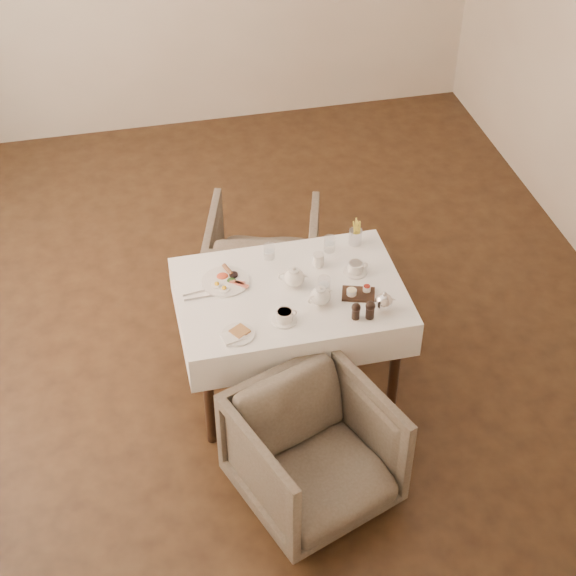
% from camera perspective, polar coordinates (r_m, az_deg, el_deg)
% --- Properties ---
extents(table, '(1.28, 0.88, 0.75)m').
position_cam_1_polar(table, '(5.04, 0.14, -1.13)').
color(table, black).
rests_on(table, ground).
extents(armchair_near, '(0.96, 0.97, 0.69)m').
position_cam_1_polar(armchair_near, '(4.68, 1.67, -10.61)').
color(armchair_near, '#4D4538').
rests_on(armchair_near, ground).
extents(armchair_far, '(0.89, 0.90, 0.67)m').
position_cam_1_polar(armchair_far, '(5.87, -1.59, 1.99)').
color(armchair_far, '#4D4538').
rests_on(armchair_far, ground).
extents(breakfast_plate, '(0.27, 0.27, 0.03)m').
position_cam_1_polar(breakfast_plate, '(5.03, -4.05, 0.49)').
color(breakfast_plate, white).
rests_on(breakfast_plate, table).
extents(side_plate, '(0.19, 0.18, 0.02)m').
position_cam_1_polar(side_plate, '(4.69, -3.31, -3.02)').
color(side_plate, white).
rests_on(side_plate, table).
extents(teapot_centre, '(0.19, 0.17, 0.13)m').
position_cam_1_polar(teapot_centre, '(4.95, 0.39, 0.76)').
color(teapot_centre, white).
rests_on(teapot_centre, table).
extents(teapot_front, '(0.19, 0.17, 0.12)m').
position_cam_1_polar(teapot_front, '(4.84, 2.12, -0.46)').
color(teapot_front, white).
rests_on(teapot_front, table).
extents(creamer, '(0.08, 0.08, 0.08)m').
position_cam_1_polar(creamer, '(5.12, 1.98, 1.86)').
color(creamer, white).
rests_on(creamer, table).
extents(teacup_near, '(0.14, 0.14, 0.07)m').
position_cam_1_polar(teacup_near, '(4.75, -0.23, -1.86)').
color(teacup_near, white).
rests_on(teacup_near, table).
extents(teacup_far, '(0.14, 0.14, 0.07)m').
position_cam_1_polar(teacup_far, '(5.08, 4.39, 1.31)').
color(teacup_far, white).
rests_on(teacup_far, table).
extents(glass_left, '(0.09, 0.09, 0.09)m').
position_cam_1_polar(glass_left, '(5.16, -1.22, 2.38)').
color(glass_left, silver).
rests_on(glass_left, table).
extents(glass_mid, '(0.08, 0.08, 0.10)m').
position_cam_1_polar(glass_mid, '(4.92, 2.34, 0.19)').
color(glass_mid, silver).
rests_on(glass_mid, table).
extents(glass_right, '(0.08, 0.08, 0.10)m').
position_cam_1_polar(glass_right, '(5.22, 2.70, 2.87)').
color(glass_right, silver).
rests_on(glass_right, table).
extents(condiment_board, '(0.21, 0.17, 0.05)m').
position_cam_1_polar(condiment_board, '(4.94, 4.55, -0.33)').
color(condiment_board, black).
rests_on(condiment_board, table).
extents(pepper_mill_left, '(0.06, 0.06, 0.10)m').
position_cam_1_polar(pepper_mill_left, '(4.77, 4.41, -1.49)').
color(pepper_mill_left, black).
rests_on(pepper_mill_left, table).
extents(pepper_mill_right, '(0.06, 0.06, 0.11)m').
position_cam_1_polar(pepper_mill_right, '(4.78, 5.33, -1.41)').
color(pepper_mill_right, black).
rests_on(pepper_mill_right, table).
extents(silver_pot, '(0.14, 0.13, 0.13)m').
position_cam_1_polar(silver_pot, '(4.82, 6.22, -0.84)').
color(silver_pot, white).
rests_on(silver_pot, table).
extents(fries_cup, '(0.08, 0.08, 0.17)m').
position_cam_1_polar(fries_cup, '(5.27, 4.39, 3.55)').
color(fries_cup, silver).
rests_on(fries_cup, table).
extents(cutlery_fork, '(0.19, 0.04, 0.00)m').
position_cam_1_polar(cutlery_fork, '(4.97, -5.79, -0.27)').
color(cutlery_fork, silver).
rests_on(cutlery_fork, table).
extents(cutlery_knife, '(0.19, 0.02, 0.00)m').
position_cam_1_polar(cutlery_knife, '(4.94, -5.65, -0.64)').
color(cutlery_knife, silver).
rests_on(cutlery_knife, table).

